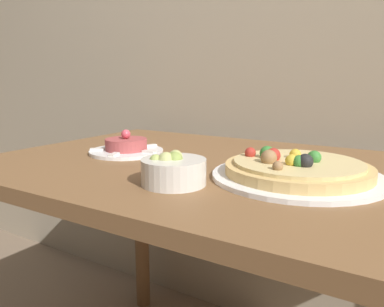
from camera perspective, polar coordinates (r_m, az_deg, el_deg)
name	(u,v)px	position (r m, az deg, el deg)	size (l,w,h in m)	color
dining_table	(252,207)	(0.95, 9.16, -8.08)	(1.42, 0.82, 0.78)	brown
pizza_plate	(297,170)	(0.84, 15.66, -2.44)	(0.37, 0.37, 0.07)	white
tartare_plate	(126,148)	(1.11, -9.98, 0.89)	(0.21, 0.21, 0.07)	white
small_bowl	(173,170)	(0.77, -2.89, -2.56)	(0.13, 0.13, 0.07)	silver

